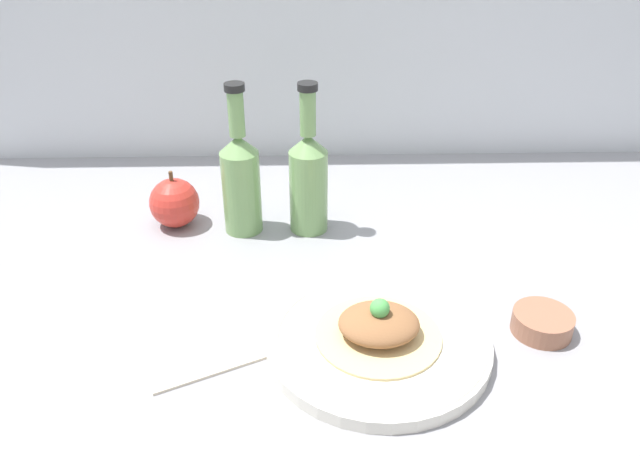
{
  "coord_description": "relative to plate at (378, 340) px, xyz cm",
  "views": [
    {
      "loc": [
        -3.56,
        -75.82,
        56.01
      ],
      "look_at": [
        -1.5,
        3.95,
        9.23
      ],
      "focal_mm": 35.0,
      "sensor_mm": 36.0,
      "label": 1
    }
  ],
  "objects": [
    {
      "name": "ground_plane",
      "position": [
        -5.8,
        12.05,
        -3.23
      ],
      "size": [
        180.0,
        110.0,
        4.0
      ],
      "primitive_type": "cube",
      "color": "gray"
    },
    {
      "name": "apple",
      "position": [
        -32.53,
        33.89,
        3.16
      ],
      "size": [
        8.77,
        8.77,
        10.44
      ],
      "color": "red",
      "rests_on": "ground_plane"
    },
    {
      "name": "dipping_bowl",
      "position": [
        22.97,
        2.76,
        0.27
      ],
      "size": [
        8.26,
        8.26,
        3.0
      ],
      "color": "#996047",
      "rests_on": "ground_plane"
    },
    {
      "name": "cider_bottle_right",
      "position": [
        -8.85,
        32.0,
        8.65
      ],
      "size": [
        6.63,
        6.63,
        26.38
      ],
      "color": "#729E5B",
      "rests_on": "ground_plane"
    },
    {
      "name": "plate",
      "position": [
        0.0,
        0.0,
        0.0
      ],
      "size": [
        29.92,
        29.92,
        2.31
      ],
      "color": "silver",
      "rests_on": "ground_plane"
    },
    {
      "name": "plated_food",
      "position": [
        -0.0,
        -0.0,
        2.47
      ],
      "size": [
        16.82,
        16.82,
        5.97
      ],
      "color": "#D6BC7F",
      "rests_on": "plate"
    },
    {
      "name": "cider_bottle_left",
      "position": [
        -20.35,
        32.0,
        8.65
      ],
      "size": [
        6.63,
        6.63,
        26.38
      ],
      "color": "#729E5B",
      "rests_on": "ground_plane"
    },
    {
      "name": "napkin",
      "position": [
        -24.07,
        0.84,
        -0.83
      ],
      "size": [
        19.16,
        17.99,
        0.8
      ],
      "color": "beige",
      "rests_on": "ground_plane"
    }
  ]
}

